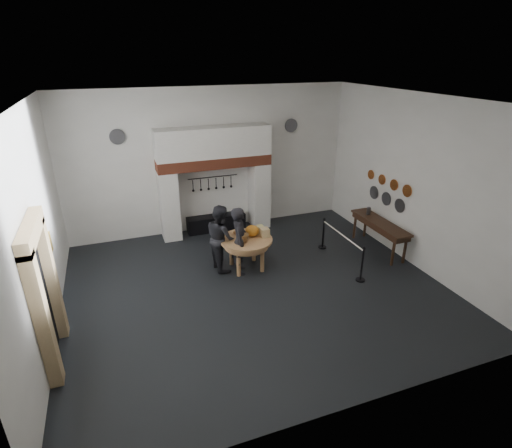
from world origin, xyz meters
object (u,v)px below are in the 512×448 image
object	(u,v)px
side_table	(380,223)
barrier_post_near	(362,265)
work_table	(246,240)
iron_range	(216,223)
visitor_far	(221,237)
visitor_near	(240,241)
barrier_post_far	(323,234)

from	to	relation	value
side_table	barrier_post_near	world-z (taller)	same
work_table	barrier_post_near	world-z (taller)	barrier_post_near
iron_range	visitor_far	world-z (taller)	visitor_far
visitor_near	visitor_far	xyz separation A→B (m)	(-0.40, 0.40, -0.02)
visitor_far	barrier_post_near	world-z (taller)	visitor_far
visitor_far	barrier_post_near	bearing A→B (deg)	-127.43
work_table	barrier_post_near	distance (m)	3.04
work_table	visitor_far	size ratio (longest dim) A/B	0.77
visitor_far	visitor_near	bearing A→B (deg)	-141.48
work_table	barrier_post_far	xyz separation A→B (m)	(2.54, 0.37, -0.39)
visitor_far	barrier_post_far	size ratio (longest dim) A/B	2.00
work_table	side_table	world-z (taller)	side_table
visitor_far	barrier_post_near	xyz separation A→B (m)	(3.16, -1.89, -0.45)
visitor_far	side_table	world-z (taller)	visitor_far
iron_range	side_table	world-z (taller)	side_table
work_table	barrier_post_far	size ratio (longest dim) A/B	1.54
visitor_near	visitor_far	world-z (taller)	visitor_near
visitor_near	barrier_post_far	xyz separation A→B (m)	(2.76, 0.51, -0.47)
work_table	visitor_far	world-z (taller)	visitor_far
iron_range	work_table	bearing A→B (deg)	-87.61
side_table	barrier_post_far	bearing A→B (deg)	154.90
iron_range	side_table	bearing A→B (deg)	-36.57
visitor_near	barrier_post_near	world-z (taller)	visitor_near
work_table	visitor_near	bearing A→B (deg)	-147.95
iron_range	barrier_post_far	world-z (taller)	barrier_post_far
iron_range	barrier_post_near	size ratio (longest dim) A/B	2.11
side_table	barrier_post_far	world-z (taller)	same
visitor_far	barrier_post_far	distance (m)	3.19
side_table	visitor_far	bearing A→B (deg)	172.91
barrier_post_near	barrier_post_far	size ratio (longest dim) A/B	1.00
work_table	side_table	distance (m)	4.00
visitor_near	visitor_far	bearing A→B (deg)	61.87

